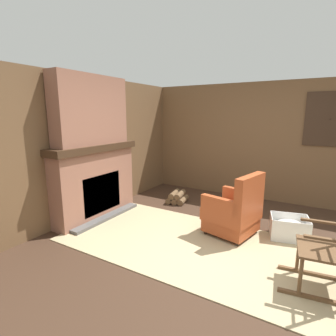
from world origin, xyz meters
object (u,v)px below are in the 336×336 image
(laundry_basket, at_px, (289,228))
(oil_lamp_vase, at_px, (64,141))
(storage_case, at_px, (117,138))
(armchair, at_px, (234,212))
(rocking_chair, at_px, (330,253))
(firewood_stack, at_px, (177,197))

(laundry_basket, xyz_separation_m, oil_lamp_vase, (-3.01, -1.33, 1.19))
(laundry_basket, height_order, storage_case, storage_case)
(laundry_basket, xyz_separation_m, storage_case, (-3.01, -0.17, 1.16))
(armchair, height_order, storage_case, storage_case)
(armchair, xyz_separation_m, rocking_chair, (1.17, -0.75, 0.07))
(storage_case, bearing_deg, rocking_chair, -14.23)
(laundry_basket, relative_size, oil_lamp_vase, 2.05)
(armchair, bearing_deg, firewood_stack, -18.84)
(rocking_chair, xyz_separation_m, firewood_stack, (-2.58, 1.61, -0.31))
(firewood_stack, xyz_separation_m, oil_lamp_vase, (-0.88, -1.90, 1.25))
(oil_lamp_vase, bearing_deg, rocking_chair, 4.67)
(oil_lamp_vase, bearing_deg, storage_case, 89.99)
(rocking_chair, bearing_deg, laundry_basket, -73.83)
(armchair, height_order, oil_lamp_vase, oil_lamp_vase)
(armchair, distance_m, laundry_basket, 0.80)
(armchair, relative_size, oil_lamp_vase, 3.32)
(storage_case, bearing_deg, firewood_stack, 39.83)
(laundry_basket, relative_size, storage_case, 2.19)
(laundry_basket, height_order, oil_lamp_vase, oil_lamp_vase)
(armchair, distance_m, firewood_stack, 1.67)
(armchair, height_order, laundry_basket, armchair)
(rocking_chair, bearing_deg, firewood_stack, -39.39)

